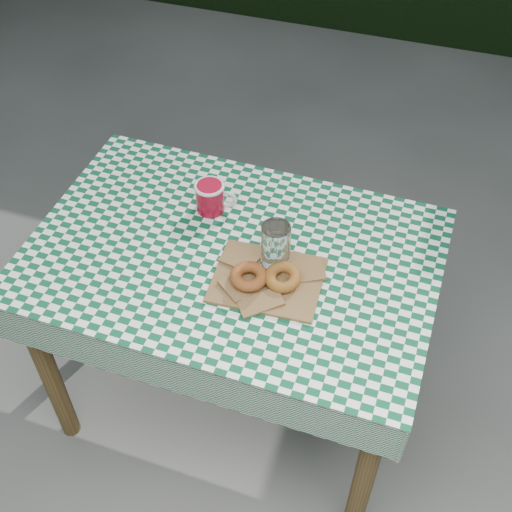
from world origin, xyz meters
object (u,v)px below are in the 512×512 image
at_px(paper_bag, 268,279).
at_px(coffee_mug, 210,197).
at_px(table, 235,334).
at_px(drinking_glass, 276,246).

xyz_separation_m(paper_bag, coffee_mug, (-0.25, 0.22, 0.04)).
xyz_separation_m(table, coffee_mug, (-0.12, 0.15, 0.43)).
distance_m(table, drinking_glass, 0.47).
bearing_deg(drinking_glass, paper_bag, -91.24).
bearing_deg(paper_bag, table, 151.61).
bearing_deg(table, drinking_glass, -0.55).
distance_m(paper_bag, drinking_glass, 0.09).
relative_size(coffee_mug, drinking_glass, 1.17).
bearing_deg(drinking_glass, coffee_mug, 147.94).
height_order(coffee_mug, drinking_glass, drinking_glass).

